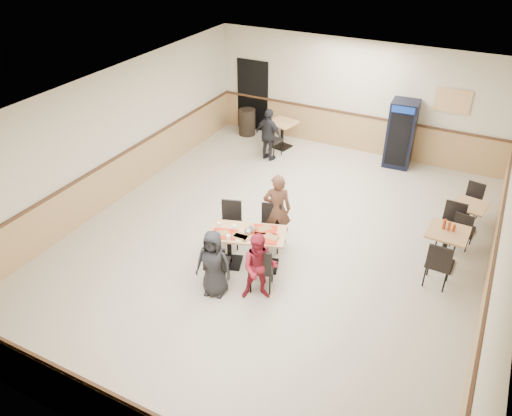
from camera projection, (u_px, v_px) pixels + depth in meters
The scene contains 20 objects.
ground at pixel (275, 241), 10.26m from camera, with size 10.00×10.00×0.00m, color beige.
room_shell at pixel (395, 182), 11.19m from camera, with size 10.00×10.00×10.00m.
main_table at pixel (248, 244), 9.34m from camera, with size 1.56×1.12×0.75m.
main_chairs at pixel (245, 244), 9.36m from camera, with size 1.71×1.96×0.96m.
diner_woman_left at pixel (214, 264), 8.61m from camera, with size 0.63×0.41×1.29m, color black.
diner_woman_right at pixel (260, 267), 8.50m from camera, with size 0.64×0.50×1.31m, color maroon.
diner_man_opposite at pixel (277, 209), 9.86m from camera, with size 0.56×0.37×1.54m, color brown.
lone_diner at pixel (269, 135), 13.08m from camera, with size 0.83×0.35×1.41m, color black.
tabletop_clutter at pixel (247, 233), 9.14m from camera, with size 1.26×0.91×0.12m.
side_table_near at pixel (446, 243), 9.34m from camera, with size 0.75×0.75×0.78m.
side_table_near_chair_south at pixel (439, 262), 8.88m from camera, with size 0.46×0.46×0.98m, color black, non-canonical shape.
side_table_near_chair_north at pixel (451, 227), 9.82m from camera, with size 0.46×0.46×0.98m, color black, non-canonical shape.
side_table_far at pixel (468, 214), 10.31m from camera, with size 0.73×0.73×0.68m.
side_table_far_chair_south at pixel (464, 228), 9.91m from camera, with size 0.40×0.40×0.86m, color black, non-canonical shape.
side_table_far_chair_north at pixel (471, 202), 10.73m from camera, with size 0.40×0.40×0.86m, color black, non-canonical shape.
condiment_caddy at pixel (448, 226), 9.20m from camera, with size 0.23×0.06×0.20m.
back_table at pixel (282, 130), 13.84m from camera, with size 0.85×0.85×0.76m.
back_table_chair_lone at pixel (273, 139), 13.40m from camera, with size 0.45×0.45×0.96m, color black, non-canonical shape.
pepsi_cooler at pixel (401, 134), 12.73m from camera, with size 0.70×0.70×1.74m.
trash_bin at pixel (247, 122), 14.67m from camera, with size 0.49×0.49×0.77m, color black.
Camera 1 is at (3.45, -7.59, 6.03)m, focal length 35.00 mm.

